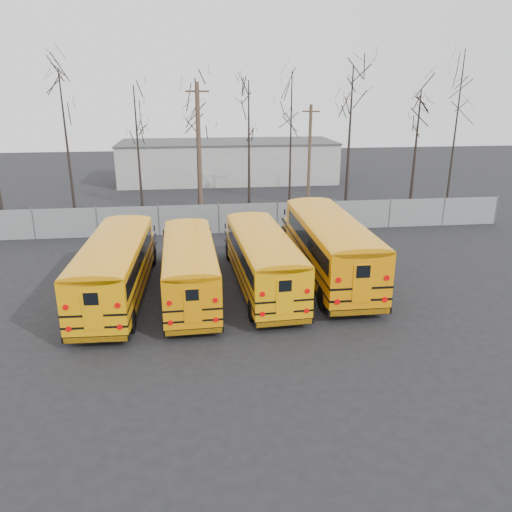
{
  "coord_description": "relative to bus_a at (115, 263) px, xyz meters",
  "views": [
    {
      "loc": [
        -1.51,
        -20.74,
        9.41
      ],
      "look_at": [
        1.31,
        2.13,
        1.6
      ],
      "focal_mm": 35.0,
      "sensor_mm": 36.0,
      "label": 1
    }
  ],
  "objects": [
    {
      "name": "bus_d",
      "position": [
        10.43,
        1.48,
        0.17
      ],
      "size": [
        2.76,
        11.9,
        3.32
      ],
      "rotation": [
        0.0,
        0.0,
        -0.0
      ],
      "color": "black",
      "rests_on": "ground"
    },
    {
      "name": "bus_c",
      "position": [
        6.86,
        0.38,
        -0.05
      ],
      "size": [
        2.99,
        10.65,
        2.95
      ],
      "rotation": [
        0.0,
        0.0,
        0.05
      ],
      "color": "black",
      "rests_on": "ground"
    },
    {
      "name": "bus_a",
      "position": [
        0.0,
        0.0,
        0.0
      ],
      "size": [
        2.85,
        10.92,
        3.03
      ],
      "rotation": [
        0.0,
        0.0,
        -0.03
      ],
      "color": "black",
      "rests_on": "ground"
    },
    {
      "name": "tree_7",
      "position": [
        15.81,
        16.33,
        3.68
      ],
      "size": [
        0.26,
        0.26,
        10.91
      ],
      "primitive_type": "cone",
      "color": "black",
      "rests_on": "ground"
    },
    {
      "name": "tree_3",
      "position": [
        -0.13,
        14.38,
        3.0
      ],
      "size": [
        0.26,
        0.26,
        9.56
      ],
      "primitive_type": "cone",
      "color": "black",
      "rests_on": "ground"
    },
    {
      "name": "tree_4",
      "position": [
        4.05,
        15.79,
        3.25
      ],
      "size": [
        0.26,
        0.26,
        10.05
      ],
      "primitive_type": "cone",
      "color": "black",
      "rests_on": "ground"
    },
    {
      "name": "distant_building",
      "position": [
        7.28,
        30.64,
        0.22
      ],
      "size": [
        22.0,
        8.0,
        4.0
      ],
      "primitive_type": "cube",
      "color": "#B1B0AB",
      "rests_on": "ground"
    },
    {
      "name": "tree_6",
      "position": [
        10.47,
        12.63,
        3.46
      ],
      "size": [
        0.26,
        0.26,
        10.47
      ],
      "primitive_type": "cone",
      "color": "black",
      "rests_on": "ground"
    },
    {
      "name": "tree_9",
      "position": [
        23.66,
        14.84,
        4.27
      ],
      "size": [
        0.26,
        0.26,
        12.09
      ],
      "primitive_type": "cone",
      "color": "black",
      "rests_on": "ground"
    },
    {
      "name": "bus_b",
      "position": [
        3.36,
        -0.08,
        -0.12
      ],
      "size": [
        2.63,
        10.2,
        2.84
      ],
      "rotation": [
        0.0,
        0.0,
        0.03
      ],
      "color": "black",
      "rests_on": "ground"
    },
    {
      "name": "utility_pole_left",
      "position": [
        4.15,
        14.7,
        3.26
      ],
      "size": [
        1.68,
        0.73,
        9.8
      ],
      "rotation": [
        0.0,
        0.0,
        -0.35
      ],
      "color": "#4F3A2D",
      "rests_on": "ground"
    },
    {
      "name": "fence",
      "position": [
        5.28,
        10.64,
        -0.78
      ],
      "size": [
        40.0,
        0.04,
        2.0
      ],
      "primitive_type": "cube",
      "color": "gray",
      "rests_on": "ground"
    },
    {
      "name": "tree_5",
      "position": [
        7.69,
        13.92,
        3.17
      ],
      "size": [
        0.26,
        0.26,
        9.88
      ],
      "primitive_type": "cone",
      "color": "black",
      "rests_on": "ground"
    },
    {
      "name": "tree_8",
      "position": [
        19.98,
        13.45,
        2.85
      ],
      "size": [
        0.26,
        0.26,
        9.26
      ],
      "primitive_type": "cone",
      "color": "black",
      "rests_on": "ground"
    },
    {
      "name": "tree_2",
      "position": [
        -4.94,
        14.42,
        3.53
      ],
      "size": [
        0.26,
        0.26,
        10.62
      ],
      "primitive_type": "cone",
      "color": "black",
      "rests_on": "ground"
    },
    {
      "name": "ground",
      "position": [
        5.28,
        -1.36,
        -1.78
      ],
      "size": [
        120.0,
        120.0,
        0.0
      ],
      "primitive_type": "plane",
      "color": "black",
      "rests_on": "ground"
    },
    {
      "name": "utility_pole_right",
      "position": [
        13.14,
        18.27,
        2.4
      ],
      "size": [
        1.39,
        0.63,
        8.14
      ],
      "rotation": [
        0.0,
        0.0,
        -0.38
      ],
      "color": "brown",
      "rests_on": "ground"
    }
  ]
}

